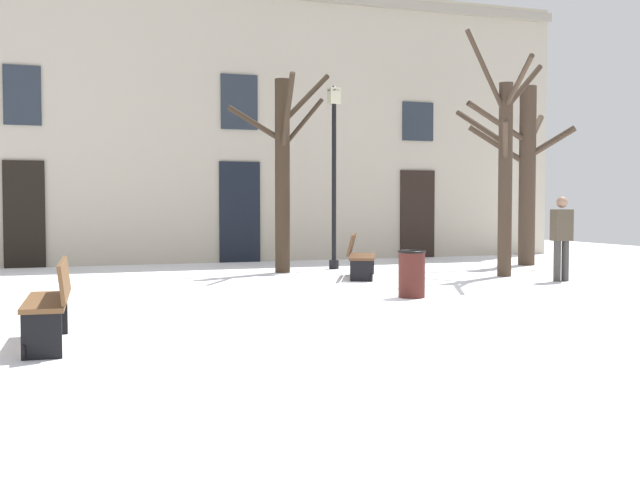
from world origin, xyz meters
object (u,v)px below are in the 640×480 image
litter_bin (412,274)px  person_crossing_plaza (562,235)px  tree_right_of_center (526,170)px  streetlamp (334,157)px  bench_back_to_back_right (359,256)px  tree_center (504,163)px  bench_near_center_tree (51,301)px  tree_near_facade (283,167)px

litter_bin → person_crossing_plaza: 4.11m
tree_right_of_center → litter_bin: (-5.49, -4.93, -1.91)m
tree_right_of_center → streetlamp: size_ratio=1.03×
tree_right_of_center → person_crossing_plaza: tree_right_of_center is taller
bench_back_to_back_right → tree_center: bearing=-79.7°
tree_right_of_center → person_crossing_plaza: size_ratio=2.64×
bench_back_to_back_right → person_crossing_plaza: bearing=-95.8°
streetlamp → person_crossing_plaza: bearing=-53.2°
streetlamp → bench_near_center_tree: size_ratio=2.49×
tree_right_of_center → bench_back_to_back_right: bearing=-162.3°
bench_near_center_tree → bench_back_to_back_right: 8.37m
tree_right_of_center → tree_center: bearing=-132.3°
tree_center → bench_back_to_back_right: size_ratio=2.85×
tree_near_facade → bench_near_center_tree: size_ratio=2.62×
tree_center → tree_right_of_center: size_ratio=1.15×
bench_near_center_tree → person_crossing_plaza: bearing=117.1°
tree_near_facade → bench_near_center_tree: bearing=-123.2°
bench_near_center_tree → tree_right_of_center: bearing=128.7°
litter_bin → bench_back_to_back_right: 3.38m
bench_near_center_tree → bench_back_to_back_right: (5.98, 5.85, -0.03)m
tree_center → bench_back_to_back_right: (-2.86, 0.74, -1.85)m
tree_near_facade → streetlamp: 1.46m
tree_right_of_center → person_crossing_plaza: (-1.65, -3.57, -1.40)m
bench_near_center_tree → streetlamp: bearing=146.4°
litter_bin → bench_back_to_back_right: size_ratio=0.43×
bench_back_to_back_right → person_crossing_plaza: size_ratio=1.07×
tree_center → litter_bin: (-3.37, -2.60, -1.92)m
bench_near_center_tree → tree_near_facade: bearing=151.3°
streetlamp → bench_back_to_back_right: streetlamp is taller
litter_bin → person_crossing_plaza: person_crossing_plaza is taller
streetlamp → tree_near_facade: bearing=-160.1°
tree_near_facade → person_crossing_plaza: bearing=-39.3°
tree_right_of_center → streetlamp: tree_right_of_center is taller
tree_center → tree_near_facade: (-3.94, 2.37, -0.03)m
tree_right_of_center → bench_back_to_back_right: 5.54m
litter_bin → person_crossing_plaza: size_ratio=0.46×
tree_near_facade → person_crossing_plaza: tree_near_facade is taller
tree_right_of_center → bench_near_center_tree: size_ratio=2.57×
tree_near_facade → tree_right_of_center: 6.06m
litter_bin → tree_right_of_center: bearing=41.9°
tree_near_facade → bench_back_to_back_right: 2.67m
bench_back_to_back_right → tree_right_of_center: bearing=-47.4°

